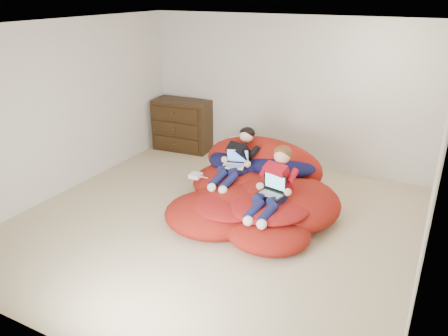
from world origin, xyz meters
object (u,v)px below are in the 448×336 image
younger_boy (275,182)px  laptop_black (273,189)px  dresser (183,125)px  beanbag_pile (256,191)px  laptop_white (235,162)px  older_boy (238,156)px

younger_boy → laptop_black: 0.09m
laptop_black → dresser: bearing=142.4°
beanbag_pile → laptop_black: 0.67m
beanbag_pile → laptop_white: bearing=170.7°
laptop_white → beanbag_pile: bearing=-9.3°
younger_boy → laptop_white: (-0.76, 0.43, -0.02)m
older_boy → laptop_black: (0.76, -0.58, -0.10)m
younger_boy → older_boy: bearing=145.5°
younger_boy → beanbag_pile: bearing=137.7°
dresser → laptop_black: dresser is taller
older_boy → beanbag_pile: bearing=-22.9°
laptop_white → laptop_black: 0.91m
dresser → younger_boy: size_ratio=1.08×
beanbag_pile → laptop_black: beanbag_pile is taller
older_boy → younger_boy: younger_boy is taller
dresser → younger_boy: 3.29m
beanbag_pile → older_boy: (-0.35, 0.15, 0.41)m
dresser → laptop_black: size_ratio=3.02×
beanbag_pile → laptop_black: (0.41, -0.43, 0.31)m
dresser → older_boy: (1.87, -1.44, 0.19)m
older_boy → laptop_white: bearing=-90.0°
younger_boy → dresser: bearing=143.2°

